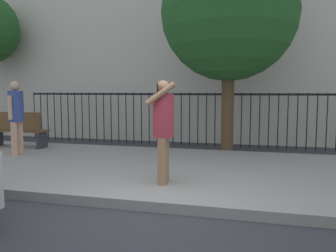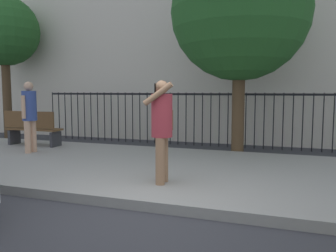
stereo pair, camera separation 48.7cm
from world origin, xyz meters
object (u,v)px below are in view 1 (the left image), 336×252
pedestrian_walking (16,113)px  street_bench (17,129)px  pedestrian_on_phone (164,124)px  street_tree_mid (229,13)px

pedestrian_walking → street_bench: (-0.70, 0.88, -0.49)m
pedestrian_on_phone → street_bench: pedestrian_on_phone is taller
street_tree_mid → pedestrian_walking: bearing=-157.5°
pedestrian_on_phone → street_bench: size_ratio=1.04×
pedestrian_on_phone → pedestrian_walking: 4.31m
pedestrian_on_phone → pedestrian_walking: (-4.01, 1.58, 0.02)m
pedestrian_on_phone → pedestrian_walking: bearing=158.5°
street_bench → street_tree_mid: bearing=11.2°
pedestrian_on_phone → street_bench: bearing=152.4°
pedestrian_on_phone → street_bench: 5.33m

